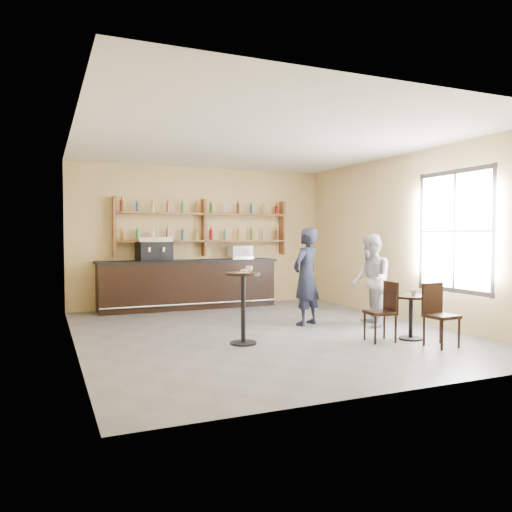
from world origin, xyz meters
name	(u,v)px	position (x,y,z in m)	size (l,w,h in m)	color
floor	(264,332)	(0.00, 0.00, 0.00)	(7.00, 7.00, 0.00)	slate
ceiling	(264,141)	(0.00, 0.00, 3.20)	(7.00, 7.00, 0.00)	white
wall_back	(202,237)	(0.00, 3.50, 1.60)	(7.00, 7.00, 0.00)	tan
wall_front	(403,238)	(0.00, -3.50, 1.60)	(7.00, 7.00, 0.00)	tan
wall_left	(74,237)	(-3.00, 0.00, 1.60)	(7.00, 7.00, 0.00)	tan
wall_right	(407,237)	(3.00, 0.00, 1.60)	(7.00, 7.00, 0.00)	tan
window_pane	(454,231)	(2.99, -1.20, 1.70)	(2.00, 2.00, 0.00)	white
window_frame	(454,231)	(2.99, -1.20, 1.70)	(0.04, 1.70, 2.10)	black
shelf_unit	(204,228)	(0.00, 3.37, 1.81)	(4.00, 0.26, 1.40)	brown
liquor_bottles	(204,220)	(0.00, 3.37, 1.98)	(3.68, 0.10, 1.00)	#8C5919
bar_counter	(188,284)	(-0.44, 3.15, 0.54)	(4.00, 0.78, 1.08)	black
espresso_machine	(154,249)	(-1.19, 3.15, 1.34)	(0.72, 0.46, 0.51)	black
pastry_case	(240,252)	(0.81, 3.15, 1.24)	(0.51, 0.41, 0.31)	silver
pedestal_table	(243,308)	(-0.66, -0.73, 0.54)	(0.52, 0.52, 1.08)	black
napkin	(243,272)	(-0.66, -0.73, 1.08)	(0.15, 0.15, 0.00)	white
donut	(244,271)	(-0.65, -0.74, 1.10)	(0.11, 0.11, 0.04)	#C08246
cup_pedestal	(249,269)	(-0.52, -0.63, 1.12)	(0.11, 0.11, 0.09)	white
man_main	(306,276)	(0.99, 0.32, 0.88)	(0.64, 0.42, 1.77)	black
cafe_table	(411,317)	(1.88, -1.45, 0.34)	(0.54, 0.54, 0.69)	black
cup_cafe	(414,292)	(1.93, -1.45, 0.73)	(0.10, 0.10, 0.09)	white
chair_west	(380,312)	(1.33, -1.40, 0.46)	(0.40, 0.40, 0.92)	black
chair_south	(441,315)	(1.93, -2.05, 0.46)	(0.40, 0.40, 0.93)	black
patron_second	(371,280)	(1.97, -0.29, 0.83)	(0.81, 0.63, 1.66)	#9A999E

